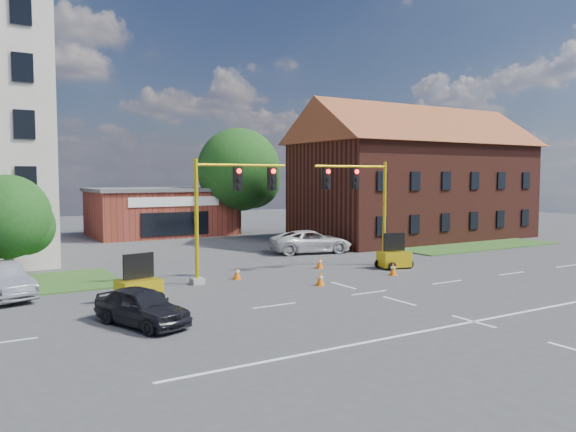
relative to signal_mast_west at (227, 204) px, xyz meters
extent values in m
plane|color=#404042|center=(4.36, -6.00, -3.92)|extent=(120.00, 120.00, 0.00)
cube|color=#29511E|center=(22.36, 3.00, -3.88)|extent=(14.00, 4.00, 0.08)
cube|color=maroon|center=(4.36, 24.00, -1.92)|extent=(12.00, 8.00, 4.00)
cube|color=#555557|center=(4.36, 24.00, 0.23)|extent=(12.40, 8.40, 0.30)
cube|color=white|center=(4.36, 19.95, -0.72)|extent=(8.00, 0.10, 0.80)
cube|color=black|center=(4.36, 19.95, -2.62)|extent=(6.00, 0.10, 2.00)
cube|color=#502118|center=(22.36, 10.00, 0.08)|extent=(20.00, 10.00, 8.00)
cylinder|color=#3D2416|center=(10.86, 21.00, -1.80)|extent=(0.44, 0.44, 4.23)
sphere|color=#154515|center=(10.86, 21.00, 2.05)|extent=(7.67, 7.67, 7.67)
sphere|color=#154515|center=(12.39, 21.30, 1.08)|extent=(5.37, 5.37, 5.37)
cylinder|color=#3D2416|center=(-9.64, 4.50, -2.72)|extent=(0.44, 0.44, 2.39)
sphere|color=#154515|center=(-9.64, 4.50, -0.55)|extent=(4.11, 4.11, 4.11)
sphere|color=#154515|center=(-8.82, 4.80, -1.09)|extent=(2.88, 2.88, 2.88)
cube|color=gray|center=(-1.64, 0.00, -3.77)|extent=(0.60, 0.60, 0.30)
cylinder|color=yellow|center=(-1.64, 0.00, -0.82)|extent=(0.20, 0.20, 6.20)
cylinder|color=yellow|center=(0.86, 0.00, 1.98)|extent=(5.00, 0.14, 0.14)
cube|color=black|center=(0.61, 0.00, 1.28)|extent=(0.40, 0.32, 1.20)
cube|color=black|center=(2.61, 0.00, 1.28)|extent=(0.40, 0.32, 1.20)
sphere|color=#FF0C07|center=(0.61, -0.18, 1.68)|extent=(0.24, 0.24, 0.24)
cube|color=gray|center=(10.36, 0.00, -3.77)|extent=(0.60, 0.60, 0.30)
cylinder|color=yellow|center=(10.36, 0.00, -0.82)|extent=(0.20, 0.20, 6.20)
cylinder|color=yellow|center=(7.86, 0.00, 1.98)|extent=(5.00, 0.14, 0.14)
cube|color=black|center=(8.11, 0.00, 1.28)|extent=(0.40, 0.32, 1.20)
cube|color=black|center=(6.11, 0.00, 1.28)|extent=(0.40, 0.32, 1.20)
sphere|color=#FF0C07|center=(8.11, -0.18, 1.68)|extent=(0.24, 0.24, 0.24)
cube|color=yellow|center=(-5.26, -2.49, -3.39)|extent=(1.91, 1.43, 0.87)
cube|color=black|center=(-5.26, -2.49, -2.37)|extent=(1.36, 0.34, 1.07)
cube|color=yellow|center=(10.02, -1.28, -3.39)|extent=(1.93, 1.50, 0.86)
cube|color=black|center=(10.02, -1.28, -2.39)|extent=(1.33, 0.40, 1.05)
cube|color=orange|center=(3.37, -3.43, -3.90)|extent=(0.38, 0.38, 0.04)
cone|color=orange|center=(3.37, -3.43, -3.57)|extent=(0.40, 0.40, 0.70)
cylinder|color=white|center=(3.37, -3.43, -3.50)|extent=(0.27, 0.27, 0.09)
cube|color=orange|center=(0.61, 0.16, -3.90)|extent=(0.38, 0.38, 0.04)
cone|color=orange|center=(0.61, 0.16, -3.57)|extent=(0.40, 0.40, 0.70)
cylinder|color=white|center=(0.61, 0.16, -3.50)|extent=(0.27, 0.27, 0.09)
cube|color=orange|center=(8.38, -3.06, -3.90)|extent=(0.38, 0.38, 0.04)
cone|color=orange|center=(8.38, -3.06, -3.57)|extent=(0.40, 0.40, 0.70)
cylinder|color=white|center=(8.38, -3.06, -3.50)|extent=(0.27, 0.27, 0.09)
cube|color=orange|center=(6.25, 0.83, -3.90)|extent=(0.38, 0.38, 0.04)
cone|color=orange|center=(6.25, 0.83, -3.57)|extent=(0.40, 0.40, 0.70)
cylinder|color=white|center=(6.25, 0.83, -3.50)|extent=(0.27, 0.27, 0.09)
imported|color=silver|center=(9.50, 6.71, -3.13)|extent=(6.15, 3.90, 1.58)
imported|color=black|center=(-6.24, -6.25, -3.23)|extent=(2.96, 4.38, 1.39)
camera|label=1|loc=(-11.89, -25.86, 1.38)|focal=35.00mm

